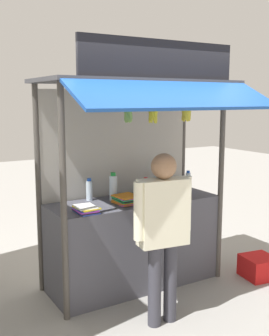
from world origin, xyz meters
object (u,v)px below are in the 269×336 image
water_bottle_left (89,190)px  vendor_person (163,223)px  water_bottle_front_right (158,182)px  magazine_stack_front_left (127,199)px  water_bottle_mid_left (146,188)px  water_bottle_far_right (188,180)px  banana_bunch_inner_left (186,113)px  magazine_stack_back_left (86,210)px  plastic_crate (259,267)px  banana_bunch_rightmost (128,116)px  water_bottle_center (113,187)px  magazine_stack_far_left (170,196)px  banana_bunch_inner_right (153,115)px

water_bottle_left → vendor_person: size_ratio=0.15×
water_bottle_front_right → magazine_stack_front_left: (-0.49, -0.15, -0.11)m
water_bottle_mid_left → water_bottle_far_right: size_ratio=1.05×
water_bottle_left → magazine_stack_front_left: (0.28, -0.32, -0.07)m
banana_bunch_inner_left → vendor_person: (-0.55, -0.41, -0.95)m
magazine_stack_back_left → plastic_crate: magazine_stack_back_left is taller
water_bottle_far_right → banana_bunch_rightmost: size_ratio=0.80×
banana_bunch_inner_left → plastic_crate: bearing=-9.7°
water_bottle_center → banana_bunch_inner_left: banana_bunch_inner_left is taller
water_bottle_far_right → banana_bunch_inner_left: bearing=-130.6°
magazine_stack_front_left → banana_bunch_rightmost: 0.96m
water_bottle_center → magazine_stack_front_left: size_ratio=1.07×
magazine_stack_front_left → magazine_stack_far_left: 0.50m
plastic_crate → magazine_stack_front_left: bearing=161.1°
water_bottle_mid_left → vendor_person: size_ratio=0.15×
water_bottle_far_right → water_bottle_center: water_bottle_center is taller
water_bottle_front_right → water_bottle_mid_left: bearing=-164.9°
water_bottle_far_right → magazine_stack_front_left: bearing=-165.8°
water_bottle_mid_left → water_bottle_far_right: water_bottle_mid_left is taller
water_bottle_far_right → banana_bunch_rightmost: (-1.18, -0.59, 0.82)m
water_bottle_front_right → magazine_stack_far_left: 0.26m
magazine_stack_front_left → banana_bunch_rightmost: size_ratio=1.02×
water_bottle_front_right → banana_bunch_inner_left: bearing=-89.1°
water_bottle_far_right → plastic_crate: 1.29m
banana_bunch_inner_right → banana_bunch_inner_left: bearing=-0.4°
water_bottle_front_right → vendor_person: vendor_person is taller
water_bottle_mid_left → banana_bunch_inner_right: banana_bunch_inner_right is taller
banana_bunch_inner_right → water_bottle_mid_left: bearing=65.7°
water_bottle_far_right → vendor_person: 1.46m
vendor_person → plastic_crate: 1.74m
banana_bunch_inner_left → banana_bunch_inner_right: size_ratio=0.98×
water_bottle_center → magazine_stack_far_left: 0.62m
water_bottle_left → plastic_crate: 2.15m
banana_bunch_inner_right → plastic_crate: bearing=-7.0°
banana_bunch_inner_right → water_bottle_left: bearing=120.0°
magazine_stack_front_left → vendor_person: bearing=-94.5°
banana_bunch_inner_left → vendor_person: banana_bunch_inner_left is taller
magazine_stack_back_left → banana_bunch_inner_left: size_ratio=0.94×
water_bottle_far_right → magazine_stack_far_left: 0.61m
water_bottle_left → banana_bunch_rightmost: bearing=-81.2°
water_bottle_front_right → magazine_stack_back_left: (-1.00, -0.26, -0.12)m
banana_bunch_rightmost → plastic_crate: bearing=-5.8°
water_bottle_far_right → water_bottle_left: 1.28m
water_bottle_center → banana_bunch_inner_left: 1.11m
water_bottle_mid_left → plastic_crate: (1.17, -0.60, -0.94)m
magazine_stack_far_left → banana_bunch_inner_left: banana_bunch_inner_left is taller
magazine_stack_front_left → water_bottle_front_right: bearing=17.5°
magazine_stack_back_left → plastic_crate: size_ratio=0.76×
water_bottle_center → banana_bunch_inner_right: size_ratio=1.03×
water_bottle_front_right → magazine_stack_back_left: water_bottle_front_right is taller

